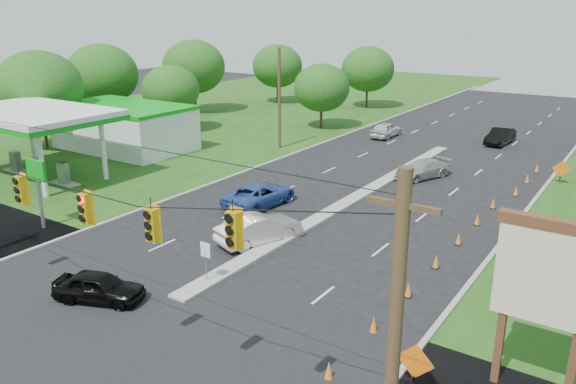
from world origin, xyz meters
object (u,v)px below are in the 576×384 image
Objects in this scene: white_sedan at (259,228)px; blue_pickup at (260,194)px; pylon_sign at (558,284)px; gas_station at (111,125)px; black_sedan at (99,287)px.

blue_pickup is at bearing -34.15° from white_sedan.
pylon_sign is 21.57m from blue_pickup.
blue_pickup is at bearing -11.94° from gas_station.
white_sedan is at bearing 161.51° from pylon_sign.
black_sedan is at bearing -40.81° from gas_station.
pylon_sign is 1.14× the size of blue_pickup.
blue_pickup is at bearing -15.06° from black_sedan.
blue_pickup is (-3.57, 4.90, -0.05)m from white_sedan.
pylon_sign reaches higher than blue_pickup.
white_sedan is 6.06m from blue_pickup.
blue_pickup is (-1.74, 13.97, 0.08)m from black_sedan.
pylon_sign reaches higher than white_sedan.
gas_station is 24.46m from white_sedan.
gas_station is 3.22× the size of pylon_sign.
gas_station reaches higher than blue_pickup.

